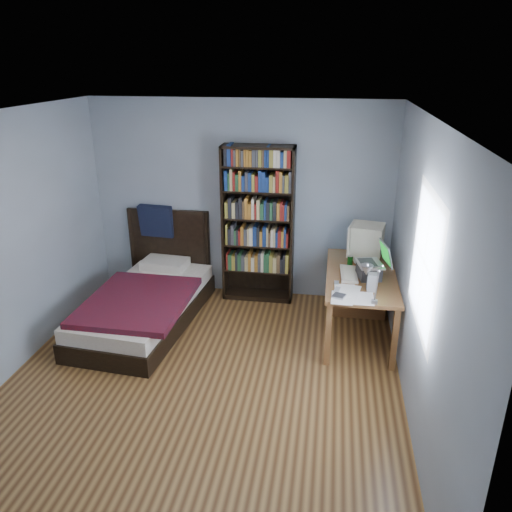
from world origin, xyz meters
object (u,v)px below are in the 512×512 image
(laptop, at_px, (371,268))
(speaker, at_px, (372,282))
(crt_monitor, at_px, (365,240))
(soda_can, at_px, (350,261))
(desk_lamp, at_px, (368,274))
(keyboard, at_px, (349,274))
(bed, at_px, (147,300))
(desk, at_px, (358,285))
(bookshelf, at_px, (258,225))

(laptop, xyz_separation_m, speaker, (-0.00, -0.32, -0.02))
(crt_monitor, bearing_deg, soda_can, -128.20)
(crt_monitor, xyz_separation_m, laptop, (0.04, -0.54, -0.13))
(desk_lamp, xyz_separation_m, keyboard, (-0.12, 0.98, -0.44))
(crt_monitor, xyz_separation_m, bed, (-2.51, -0.53, -0.72))
(crt_monitor, height_order, keyboard, crt_monitor)
(desk, xyz_separation_m, keyboard, (-0.14, -0.46, 0.33))
(laptop, xyz_separation_m, bookshelf, (-1.35, 0.82, 0.15))
(keyboard, relative_size, speaker, 2.40)
(crt_monitor, xyz_separation_m, desk_lamp, (-0.06, -1.49, 0.21))
(desk_lamp, bearing_deg, keyboard, 97.10)
(speaker, distance_m, bed, 2.64)
(desk_lamp, relative_size, speaker, 3.06)
(soda_can, relative_size, bookshelf, 0.06)
(keyboard, bearing_deg, bookshelf, 142.36)
(laptop, relative_size, bed, 0.19)
(soda_can, xyz_separation_m, bed, (-2.35, -0.31, -0.53))
(desk, relative_size, keyboard, 3.37)
(desk, height_order, bookshelf, bookshelf)
(crt_monitor, distance_m, desk_lamp, 1.51)
(bed, bearing_deg, laptop, -0.30)
(desk, height_order, speaker, speaker)
(keyboard, distance_m, bed, 2.38)
(crt_monitor, distance_m, soda_can, 0.33)
(speaker, height_order, bed, bed)
(keyboard, bearing_deg, desk, 71.22)
(keyboard, bearing_deg, laptop, -9.86)
(keyboard, xyz_separation_m, bed, (-2.33, -0.02, -0.49))
(crt_monitor, height_order, bookshelf, bookshelf)
(bookshelf, bearing_deg, desk_lamp, -55.00)
(desk, height_order, soda_can, soda_can)
(speaker, relative_size, soda_can, 1.69)
(laptop, bearing_deg, crt_monitor, 94.60)
(speaker, height_order, soda_can, speaker)
(desk_lamp, height_order, bookshelf, bookshelf)
(desk, xyz_separation_m, bed, (-2.47, -0.48, -0.16))
(desk_lamp, xyz_separation_m, speaker, (0.10, 0.63, -0.36))
(desk_lamp, height_order, keyboard, desk_lamp)
(laptop, bearing_deg, bookshelf, 148.62)
(bookshelf, bearing_deg, speaker, -40.35)
(desk, distance_m, speaker, 0.91)
(keyboard, height_order, bookshelf, bookshelf)
(laptop, bearing_deg, bed, 179.70)
(speaker, bearing_deg, bed, 178.13)
(bed, bearing_deg, soda_can, 7.60)
(bed, bearing_deg, desk_lamp, -21.48)
(desk, bearing_deg, desk_lamp, -90.52)
(crt_monitor, relative_size, speaker, 2.38)
(bed, bearing_deg, speaker, -7.41)
(desk, bearing_deg, soda_can, -126.18)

